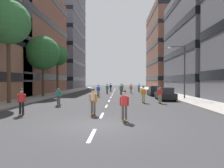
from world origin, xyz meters
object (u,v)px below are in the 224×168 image
object	(u,v)px
skater_0	(111,87)
skater_10	(139,87)
streetlamp_right	(182,66)
skater_4	(121,89)
skater_6	(124,104)
skater_9	(143,93)
skater_1	(98,90)
skater_12	(131,88)
skater_7	(122,87)
street_tree_far	(43,53)
skater_3	(58,95)
parked_car_near	(165,94)
parked_car_mid	(155,91)
skater_2	(22,101)
skater_11	(93,100)
skater_8	(160,94)
street_tree_mid	(57,56)
skater_5	(107,88)
street_tree_near	(8,23)

from	to	relation	value
skater_0	skater_10	xyz separation A→B (m)	(6.01, -0.59, 0.00)
streetlamp_right	skater_4	xyz separation A→B (m)	(-7.41, 8.34, -3.15)
skater_6	skater_9	distance (m)	10.02
skater_4	skater_10	size ratio (longest dim) A/B	1.00
skater_0	skater_1	size ratio (longest dim) A/B	1.00
skater_12	skater_6	bearing A→B (deg)	-94.14
skater_7	skater_12	world-z (taller)	same
street_tree_far	skater_12	world-z (taller)	street_tree_far
skater_9	skater_10	world-z (taller)	same
skater_3	parked_car_near	bearing A→B (deg)	29.13
streetlamp_right	skater_1	bearing A→B (deg)	160.15
skater_6	skater_7	distance (m)	29.08
streetlamp_right	skater_1	xyz separation A→B (m)	(-10.75, 3.88, -3.15)
skater_1	skater_12	distance (m)	10.23
streetlamp_right	street_tree_far	bearing A→B (deg)	170.95
skater_10	skater_3	bearing A→B (deg)	-111.46
parked_car_mid	skater_12	world-z (taller)	skater_12
parked_car_near	skater_2	world-z (taller)	skater_2
parked_car_mid	skater_7	size ratio (longest dim) A/B	2.47
skater_0	skater_1	world-z (taller)	same
skater_0	skater_9	size ratio (longest dim) A/B	1.00
streetlamp_right	skater_1	world-z (taller)	streetlamp_right
street_tree_far	skater_12	xyz separation A→B (m)	(12.99, 9.72, -5.19)
skater_7	skater_11	bearing A→B (deg)	-95.06
skater_0	parked_car_mid	bearing A→B (deg)	-58.68
streetlamp_right	skater_8	world-z (taller)	streetlamp_right
parked_car_near	street_tree_mid	distance (m)	20.39
skater_8	skater_10	distance (m)	22.49
skater_5	skater_3	bearing A→B (deg)	-100.96
street_tree_near	street_tree_mid	distance (m)	15.88
skater_1	skater_12	world-z (taller)	same
skater_3	skater_8	bearing A→B (deg)	13.73
street_tree_far	skater_0	bearing A→B (deg)	59.85
parked_car_mid	skater_4	bearing A→B (deg)	158.80
street_tree_near	skater_10	size ratio (longest dim) A/B	5.63
skater_12	skater_3	bearing A→B (deg)	-111.55
skater_5	skater_7	bearing A→B (deg)	57.36
skater_0	skater_3	xyz separation A→B (m)	(-3.77, -25.45, 0.00)
skater_7	skater_11	world-z (taller)	same
skater_5	skater_8	xyz separation A→B (m)	(6.28, -15.45, 0.00)
skater_6	streetlamp_right	bearing A→B (deg)	61.97
skater_4	skater_6	distance (m)	22.35
skater_4	skater_10	xyz separation A→B (m)	(3.86, 9.45, 0.03)
skater_4	skater_8	world-z (taller)	same
skater_7	skater_8	world-z (taller)	same
skater_12	skater_7	bearing A→B (deg)	123.38
parked_car_near	skater_7	distance (m)	16.69
skater_1	skater_8	bearing A→B (deg)	-50.12
parked_car_near	skater_12	size ratio (longest dim) A/B	2.47
skater_7	skater_12	distance (m)	2.88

